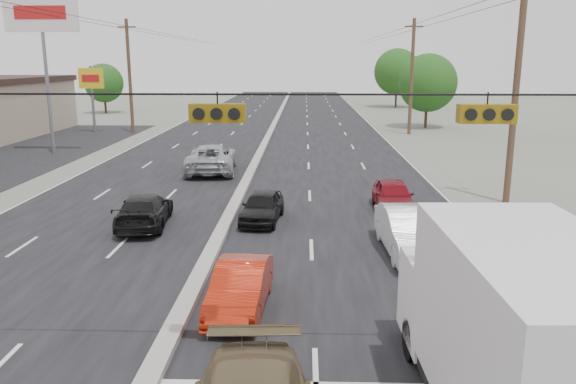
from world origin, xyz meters
name	(u,v)px	position (x,y,z in m)	size (l,w,h in m)	color
ground	(154,373)	(0.00, 0.00, 0.00)	(200.00, 200.00, 0.00)	#606356
road_surface	(262,151)	(0.00, 30.00, 0.00)	(20.00, 160.00, 0.02)	black
center_median	(262,149)	(0.00, 30.00, 0.10)	(0.50, 160.00, 0.20)	gray
utility_pole_left_c	(130,76)	(-12.50, 40.00, 5.11)	(1.60, 0.30, 10.00)	#422D1E
utility_pole_right_b	(516,91)	(12.50, 15.00, 5.11)	(1.60, 0.30, 10.00)	#422D1E
utility_pole_right_c	(412,76)	(12.50, 40.00, 5.11)	(1.60, 0.30, 10.00)	#422D1E
traffic_signals	(212,111)	(1.40, 0.00, 5.49)	(25.00, 0.30, 0.54)	black
pole_sign_billboard	(42,23)	(-14.50, 28.00, 8.87)	(5.00, 0.25, 11.00)	slate
pole_sign_far	(91,84)	(-16.00, 40.00, 4.41)	(2.20, 0.25, 6.00)	slate
tree_left_far	(104,83)	(-22.00, 60.00, 3.72)	(4.80, 4.80, 6.12)	#382619
tree_right_mid	(428,83)	(15.00, 45.00, 4.34)	(5.60, 5.60, 7.14)	#382619
tree_right_far	(397,72)	(16.00, 70.00, 4.96)	(6.40, 6.40, 8.16)	#382619
box_truck	(515,335)	(6.70, -1.78, 1.90)	(2.74, 7.37, 3.71)	black
red_sedan	(240,287)	(1.48, 3.14, 0.62)	(1.32, 3.78, 1.25)	#A91F0A
black_suv	(509,368)	(7.00, -0.95, 0.80)	(2.66, 5.77, 1.60)	black
queue_car_a	(262,207)	(1.42, 11.48, 0.62)	(1.47, 3.66, 1.25)	black
queue_car_b	(409,232)	(6.70, 7.74, 0.77)	(1.63, 4.68, 1.54)	silver
queue_car_d	(505,246)	(9.60, 6.77, 0.62)	(1.74, 4.27, 1.24)	#111557
queue_car_e	(393,196)	(7.00, 13.28, 0.68)	(1.60, 3.97, 1.35)	maroon
oncoming_near	(144,211)	(-3.18, 10.69, 0.64)	(1.80, 4.44, 1.29)	black
oncoming_far	(211,158)	(-2.34, 21.89, 0.82)	(2.72, 5.89, 1.64)	#999CA0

